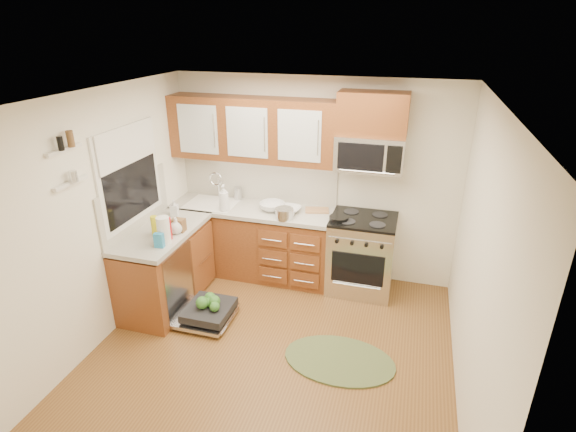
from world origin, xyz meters
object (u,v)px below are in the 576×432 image
(sink, at_px, (213,213))
(rug, at_px, (339,360))
(skillet, at_px, (339,218))
(bowl_b, at_px, (272,206))
(stock_pot, at_px, (284,214))
(paper_towel_roll, at_px, (164,230))
(cup, at_px, (289,214))
(bowl_a, at_px, (289,210))
(upper_cabinets, at_px, (252,129))
(microwave, at_px, (370,153))
(cutting_board, at_px, (317,210))
(range, at_px, (361,254))
(dishwasher, at_px, (206,313))

(sink, bearing_deg, rug, -35.29)
(skillet, distance_m, bowl_b, 0.86)
(bowl_b, bearing_deg, stock_pot, -43.56)
(paper_towel_roll, height_order, cup, paper_towel_roll)
(bowl_a, bearing_deg, bowl_b, 179.44)
(skillet, xyz_separation_m, stock_pot, (-0.63, -0.08, 0.02))
(sink, distance_m, rug, 2.49)
(skillet, height_order, paper_towel_roll, paper_towel_roll)
(stock_pot, bearing_deg, upper_cabinets, 144.49)
(microwave, bearing_deg, cutting_board, 180.00)
(cup, bearing_deg, range, 11.88)
(cutting_board, xyz_separation_m, bowl_a, (-0.32, -0.13, 0.02))
(dishwasher, xyz_separation_m, skillet, (1.27, 1.00, 0.87))
(cutting_board, relative_size, cup, 2.26)
(cup, bearing_deg, microwave, 19.33)
(paper_towel_roll, relative_size, bowl_b, 0.94)
(dishwasher, xyz_separation_m, bowl_a, (0.64, 1.12, 0.86))
(cutting_board, bearing_deg, sink, -174.47)
(range, xyz_separation_m, microwave, (0.00, 0.12, 1.23))
(sink, xyz_separation_m, skillet, (1.66, -0.12, 0.17))
(range, bearing_deg, bowl_a, -179.63)
(upper_cabinets, height_order, stock_pot, upper_cabinets)
(upper_cabinets, distance_m, microwave, 1.42)
(cup, bearing_deg, stock_pot, -150.07)
(upper_cabinets, relative_size, cup, 16.28)
(range, distance_m, paper_towel_roll, 2.33)
(range, distance_m, cutting_board, 0.75)
(cutting_board, bearing_deg, paper_towel_roll, -136.40)
(sink, relative_size, rug, 0.57)
(upper_cabinets, xyz_separation_m, sink, (-0.52, -0.16, -1.07))
(paper_towel_roll, distance_m, cup, 1.46)
(dishwasher, xyz_separation_m, cutting_board, (0.95, 1.25, 0.84))
(cutting_board, relative_size, paper_towel_roll, 0.98)
(dishwasher, xyz_separation_m, bowl_b, (0.42, 1.13, 0.87))
(microwave, bearing_deg, paper_towel_roll, -146.46)
(bowl_a, distance_m, bowl_b, 0.22)
(paper_towel_roll, bearing_deg, microwave, 33.54)
(bowl_a, bearing_deg, range, 0.37)
(cup, bearing_deg, bowl_b, 146.76)
(range, height_order, dishwasher, range)
(microwave, relative_size, paper_towel_roll, 2.62)
(stock_pot, distance_m, cutting_board, 0.46)
(range, height_order, cutting_board, range)
(sink, xyz_separation_m, bowl_b, (0.81, 0.01, 0.17))
(dishwasher, distance_m, cup, 1.46)
(skillet, distance_m, cup, 0.58)
(upper_cabinets, bearing_deg, stock_pot, -35.51)
(microwave, relative_size, cutting_board, 2.67)
(microwave, height_order, stock_pot, microwave)
(cup, bearing_deg, rug, -54.49)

